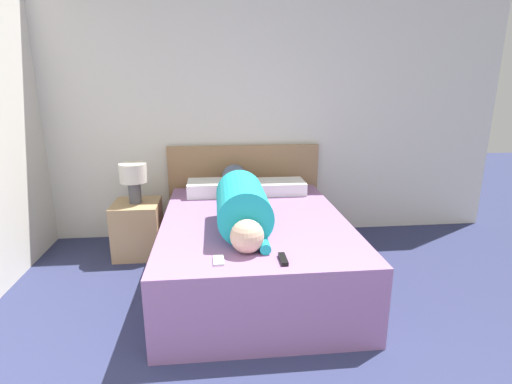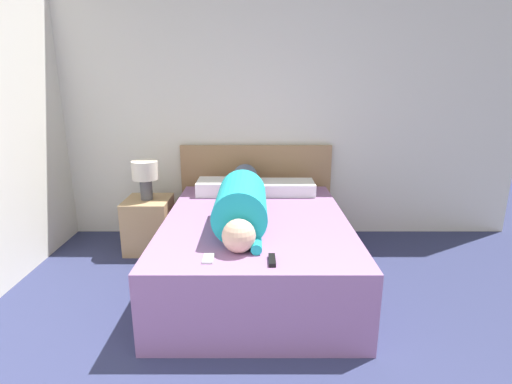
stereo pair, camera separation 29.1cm
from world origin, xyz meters
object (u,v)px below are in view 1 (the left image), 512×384
object	(u,v)px
nightstand	(138,228)
pillow_near_headboard	(218,188)
person_lying	(241,200)
cell_phone	(219,260)
table_lamp	(134,177)
tv_remote	(283,259)
pillow_second	(276,187)
bed	(254,250)

from	to	relation	value
nightstand	pillow_near_headboard	distance (m)	0.83
person_lying	cell_phone	distance (m)	0.76
person_lying	pillow_near_headboard	bearing A→B (deg)	102.98
table_lamp	pillow_near_headboard	xyz separation A→B (m)	(0.75, 0.07, -0.14)
table_lamp	tv_remote	size ratio (longest dim) A/B	2.43
pillow_near_headboard	tv_remote	xyz separation A→B (m)	(0.37, -1.49, -0.05)
nightstand	person_lying	distance (m)	1.21
nightstand	pillow_second	world-z (taller)	pillow_second
pillow_near_headboard	nightstand	bearing A→B (deg)	-174.81
tv_remote	bed	bearing A→B (deg)	96.90
pillow_second	person_lying	bearing A→B (deg)	-118.08
nightstand	person_lying	world-z (taller)	person_lying
cell_phone	nightstand	bearing A→B (deg)	117.97
pillow_second	tv_remote	world-z (taller)	pillow_second
nightstand	table_lamp	world-z (taller)	table_lamp
table_lamp	nightstand	bearing A→B (deg)	90.00
pillow_second	cell_phone	xyz separation A→B (m)	(-0.57, -1.45, -0.05)
person_lying	tv_remote	size ratio (longest dim) A/B	11.01
nightstand	person_lying	size ratio (longest dim) A/B	0.30
bed	pillow_second	size ratio (longest dim) A/B	3.61
nightstand	cell_phone	size ratio (longest dim) A/B	3.85
tv_remote	person_lying	bearing A→B (deg)	104.90
pillow_near_headboard	cell_phone	distance (m)	1.45
nightstand	table_lamp	xyz separation A→B (m)	(0.00, -0.00, 0.49)
pillow_near_headboard	tv_remote	size ratio (longest dim) A/B	3.71
person_lying	bed	bearing A→B (deg)	15.74
person_lying	tv_remote	distance (m)	0.80
cell_phone	tv_remote	bearing A→B (deg)	-5.18
person_lying	cell_phone	world-z (taller)	person_lying
nightstand	person_lying	bearing A→B (deg)	-35.88
person_lying	pillow_near_headboard	xyz separation A→B (m)	(-0.17, 0.73, -0.09)
bed	pillow_near_headboard	size ratio (longest dim) A/B	3.43
person_lying	pillow_second	size ratio (longest dim) A/B	3.12
nightstand	cell_phone	world-z (taller)	cell_phone
table_lamp	person_lying	bearing A→B (deg)	-35.88
nightstand	tv_remote	xyz separation A→B (m)	(1.12, -1.42, 0.30)
cell_phone	bed	bearing A→B (deg)	69.18
nightstand	pillow_near_headboard	world-z (taller)	pillow_near_headboard
person_lying	pillow_near_headboard	size ratio (longest dim) A/B	2.97
table_lamp	pillow_second	bearing A→B (deg)	2.97
table_lamp	pillow_near_headboard	bearing A→B (deg)	5.19
tv_remote	cell_phone	size ratio (longest dim) A/B	1.15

